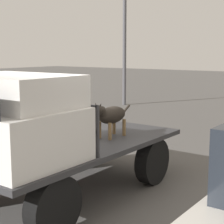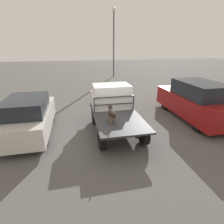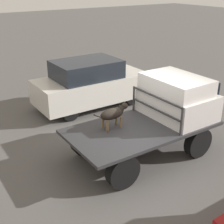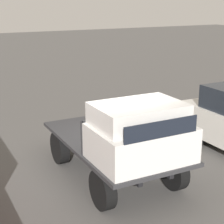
% 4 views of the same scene
% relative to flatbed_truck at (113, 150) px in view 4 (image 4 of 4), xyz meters
% --- Properties ---
extents(ground_plane, '(80.00, 80.00, 0.00)m').
position_rel_flatbed_truck_xyz_m(ground_plane, '(0.00, 0.00, -0.63)').
color(ground_plane, '#514F4C').
extents(flatbed_truck, '(3.97, 2.06, 0.88)m').
position_rel_flatbed_truck_xyz_m(flatbed_truck, '(0.00, 0.00, 0.00)').
color(flatbed_truck, black).
rests_on(flatbed_truck, ground).
extents(truck_cab, '(1.43, 1.94, 1.15)m').
position_rel_flatbed_truck_xyz_m(truck_cab, '(1.19, 0.00, 0.79)').
color(truck_cab, silver).
rests_on(truck_cab, flatbed_truck).
extents(truck_headboard, '(0.04, 1.94, 0.74)m').
position_rel_flatbed_truck_xyz_m(truck_headboard, '(0.43, 0.00, 0.74)').
color(truck_headboard, '#2D2D30').
rests_on(truck_headboard, flatbed_truck).
extents(dog, '(1.05, 0.29, 0.64)m').
position_rel_flatbed_truck_xyz_m(dog, '(-0.66, 0.35, 0.63)').
color(dog, brown).
rests_on(dog, flatbed_truck).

